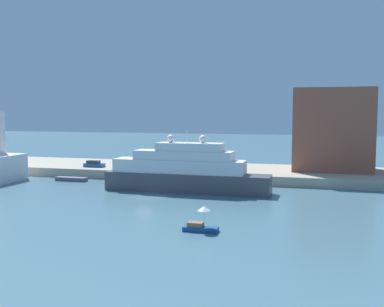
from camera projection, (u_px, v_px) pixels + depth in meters
The scene contains 9 objects.
ground at pixel (144, 198), 69.42m from camera, with size 400.00×400.00×0.00m, color slate.
quay_dock at pixel (190, 171), 93.96m from camera, with size 110.00×19.36×1.77m, color #ADA38E.
large_yacht at pixel (184, 172), 74.77m from camera, with size 27.45×4.64×10.78m.
small_motorboat at pixel (200, 224), 49.95m from camera, with size 3.87×1.45×2.86m.
work_barge at pixel (71, 179), 86.44m from camera, with size 6.15×1.62×0.73m, color #595966.
harbor_building at pixel (333, 129), 88.41m from camera, with size 14.77×11.41×15.87m, color #93513D.
parked_car at pixel (94, 164), 93.71m from camera, with size 4.23×1.69×1.33m.
person_figure at pixel (120, 163), 94.91m from camera, with size 0.36×0.36×1.55m.
mooring_bollard at pixel (219, 171), 83.98m from camera, with size 0.40×0.40×0.80m, color black.
Camera 1 is at (25.54, -63.99, 13.14)m, focal length 42.52 mm.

